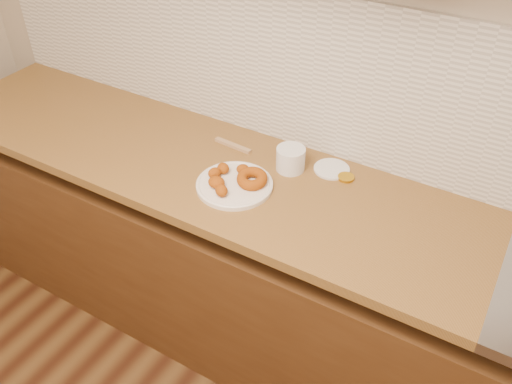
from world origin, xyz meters
TOP-DOWN VIEW (x-y plane):
  - wall_back at (0.00, 2.00)m, footprint 4.00×0.02m
  - base_cabinet at (0.00, 1.69)m, footprint 3.60×0.60m
  - butcher_block at (-0.65, 1.69)m, footprint 2.30×0.62m
  - backsplash at (0.00, 1.99)m, footprint 3.60×0.02m
  - donut_plate at (-0.39, 1.62)m, footprint 0.27×0.27m
  - ring_donut at (-0.34, 1.65)m, footprint 0.15×0.15m
  - fried_dough_chunks at (-0.44, 1.61)m, footprint 0.14×0.21m
  - plastic_tub at (-0.28, 1.82)m, footprint 0.11×0.11m
  - tub_lid at (-0.14, 1.89)m, footprint 0.15×0.15m
  - brass_jar_lid at (-0.07, 1.87)m, footprint 0.08×0.08m
  - wooden_utensil at (-0.54, 1.83)m, footprint 0.17×0.03m

SIDE VIEW (x-z plane):
  - base_cabinet at x=0.00m, z-range 0.00..0.77m
  - butcher_block at x=-0.65m, z-range 0.86..0.90m
  - tub_lid at x=-0.14m, z-range 0.90..0.91m
  - brass_jar_lid at x=-0.07m, z-range 0.90..0.91m
  - wooden_utensil at x=-0.54m, z-range 0.90..0.91m
  - donut_plate at x=-0.39m, z-range 0.90..0.92m
  - fried_dough_chunks at x=-0.44m, z-range 0.92..0.95m
  - ring_donut at x=-0.34m, z-range 0.91..0.96m
  - plastic_tub at x=-0.28m, z-range 0.90..0.99m
  - backsplash at x=0.00m, z-range 0.90..1.50m
  - wall_back at x=0.00m, z-range 0.00..2.70m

